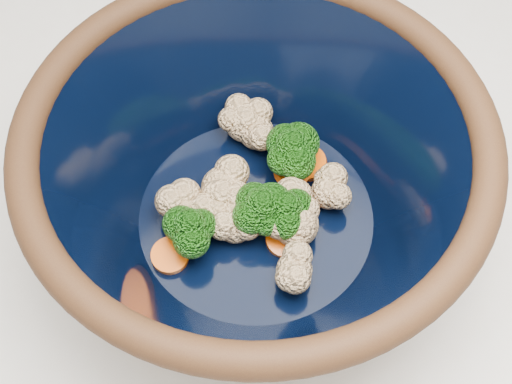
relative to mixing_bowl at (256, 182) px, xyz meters
name	(u,v)px	position (x,y,z in m)	size (l,w,h in m)	color
mixing_bowl	(256,182)	(0.00, 0.00, 0.00)	(0.32, 0.32, 0.14)	black
vegetable_pile	(257,195)	(0.00, 0.00, -0.03)	(0.16, 0.15, 0.05)	#608442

